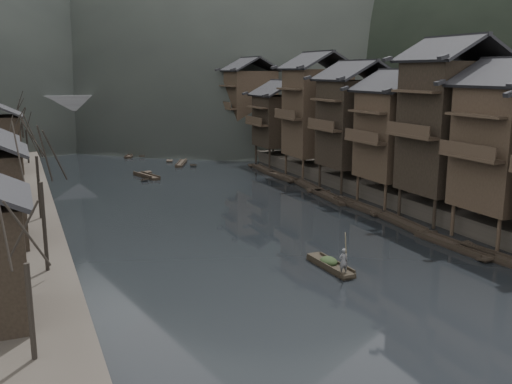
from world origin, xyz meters
TOP-DOWN VIEW (x-y plane):
  - water at (0.00, 0.00)m, footprint 300.00×300.00m
  - right_bank at (35.00, 40.00)m, footprint 40.00×200.00m
  - stilt_houses at (17.28, 19.14)m, footprint 9.00×67.60m
  - bare_trees at (-17.00, 25.39)m, footprint 3.98×73.64m
  - moored_sampans at (12.31, 14.58)m, footprint 2.67×48.27m
  - midriver_boats at (-0.49, 51.88)m, footprint 9.58×37.66m
  - stone_bridge at (-0.00, 72.00)m, footprint 40.00×6.00m
  - hero_sampan at (1.11, -1.68)m, footprint 1.24×5.09m
  - cargo_heap at (1.12, -1.45)m, footprint 1.11×1.46m
  - boatman at (1.04, -3.45)m, footprint 0.66×0.45m
  - bamboo_pole at (1.24, -3.45)m, footprint 1.36×1.70m

SIDE VIEW (x-z plane):
  - water at x=0.00m, z-range 0.00..0.00m
  - midriver_boats at x=-0.49m, z-range -0.02..0.43m
  - moored_sampans at x=12.31m, z-range -0.03..0.44m
  - hero_sampan at x=1.11m, z-range -0.01..0.42m
  - cargo_heap at x=1.12m, z-range 0.44..1.10m
  - right_bank at x=35.00m, z-range 0.00..1.80m
  - boatman at x=1.04m, z-range 0.44..2.17m
  - bamboo_pole at x=1.24m, z-range 2.17..6.08m
  - stone_bridge at x=0.00m, z-range 0.61..9.61m
  - bare_trees at x=-17.00m, z-range 2.71..10.67m
  - stilt_houses at x=17.28m, z-range 0.91..17.18m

